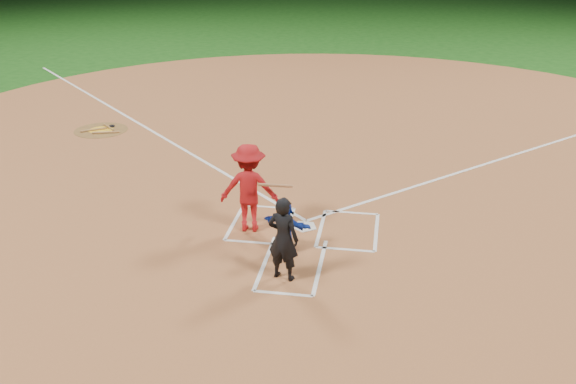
% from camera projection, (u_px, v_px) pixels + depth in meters
% --- Properties ---
extents(ground, '(120.00, 120.00, 0.00)m').
position_uv_depth(ground, '(304.00, 227.00, 14.23)').
color(ground, '#154912').
rests_on(ground, ground).
extents(home_plate_dirt, '(28.00, 28.00, 0.01)m').
position_uv_depth(home_plate_dirt, '(331.00, 142.00, 19.67)').
color(home_plate_dirt, '#985831').
rests_on(home_plate_dirt, ground).
extents(home_plate, '(0.60, 0.60, 0.02)m').
position_uv_depth(home_plate, '(304.00, 226.00, 14.22)').
color(home_plate, silver).
rests_on(home_plate, home_plate_dirt).
extents(on_deck_circle, '(1.70, 1.70, 0.01)m').
position_uv_depth(on_deck_circle, '(101.00, 130.00, 20.72)').
color(on_deck_circle, brown).
rests_on(on_deck_circle, home_plate_dirt).
extents(on_deck_logo, '(0.80, 0.80, 0.00)m').
position_uv_depth(on_deck_logo, '(101.00, 130.00, 20.72)').
color(on_deck_logo, yellow).
rests_on(on_deck_logo, on_deck_circle).
extents(on_deck_bat_a, '(0.63, 0.64, 0.06)m').
position_uv_depth(on_deck_bat_a, '(109.00, 127.00, 20.91)').
color(on_deck_bat_a, olive).
rests_on(on_deck_bat_a, on_deck_circle).
extents(on_deck_bat_b, '(0.71, 0.56, 0.06)m').
position_uv_depth(on_deck_bat_b, '(94.00, 130.00, 20.64)').
color(on_deck_bat_b, olive).
rests_on(on_deck_bat_b, on_deck_circle).
extents(on_deck_bat_c, '(0.82, 0.31, 0.06)m').
position_uv_depth(on_deck_bat_c, '(106.00, 132.00, 20.39)').
color(on_deck_bat_c, '#A26F3B').
rests_on(on_deck_bat_c, on_deck_circle).
extents(bat_weight_donut, '(0.19, 0.19, 0.05)m').
position_uv_depth(bat_weight_donut, '(112.00, 126.00, 21.04)').
color(bat_weight_donut, black).
rests_on(bat_weight_donut, on_deck_circle).
extents(catcher, '(1.11, 0.64, 1.14)m').
position_uv_depth(catcher, '(285.00, 227.00, 12.95)').
color(catcher, '#1330A1').
rests_on(catcher, home_plate_dirt).
extents(umpire, '(0.69, 0.55, 1.66)m').
position_uv_depth(umpire, '(283.00, 239.00, 11.89)').
color(umpire, black).
rests_on(umpire, home_plate_dirt).
extents(chalk_markings, '(28.35, 17.32, 0.01)m').
position_uv_depth(chalk_markings, '(329.00, 149.00, 19.02)').
color(chalk_markings, white).
rests_on(chalk_markings, home_plate_dirt).
extents(batter_at_plate, '(1.61, 0.88, 1.96)m').
position_uv_depth(batter_at_plate, '(249.00, 188.00, 13.75)').
color(batter_at_plate, '#AA1216').
rests_on(batter_at_plate, home_plate_dirt).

